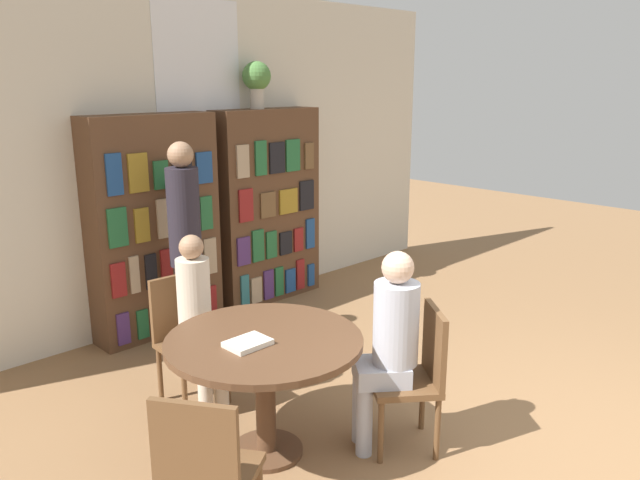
% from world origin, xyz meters
% --- Properties ---
extents(ground_plane, '(16.00, 16.00, 0.00)m').
position_xyz_m(ground_plane, '(0.00, 0.00, 0.00)').
color(ground_plane, olive).
extents(wall_back, '(6.40, 0.07, 3.00)m').
position_xyz_m(wall_back, '(0.00, 3.87, 1.51)').
color(wall_back, beige).
rests_on(wall_back, ground_plane).
extents(bookshelf_left, '(1.15, 0.34, 1.93)m').
position_xyz_m(bookshelf_left, '(-0.64, 3.67, 0.96)').
color(bookshelf_left, brown).
rests_on(bookshelf_left, ground_plane).
extents(bookshelf_right, '(1.15, 0.34, 1.93)m').
position_xyz_m(bookshelf_right, '(0.64, 3.67, 0.96)').
color(bookshelf_right, brown).
rests_on(bookshelf_right, ground_plane).
extents(flower_vase, '(0.27, 0.27, 0.44)m').
position_xyz_m(flower_vase, '(0.54, 3.68, 2.20)').
color(flower_vase, '#B7AD9E').
rests_on(flower_vase, bookshelf_right).
extents(reading_table, '(1.16, 1.16, 0.75)m').
position_xyz_m(reading_table, '(-1.18, 1.54, 0.62)').
color(reading_table, brown).
rests_on(reading_table, ground_plane).
extents(chair_near_camera, '(0.55, 0.55, 0.89)m').
position_xyz_m(chair_near_camera, '(-1.95, 1.04, 0.50)').
color(chair_near_camera, brown).
rests_on(chair_near_camera, ground_plane).
extents(chair_left_side, '(0.42, 0.42, 0.89)m').
position_xyz_m(chair_left_side, '(-1.14, 2.46, 0.50)').
color(chair_left_side, brown).
rests_on(chair_left_side, ground_plane).
extents(chair_far_side, '(0.56, 0.56, 0.89)m').
position_xyz_m(chair_far_side, '(-0.47, 0.97, 0.50)').
color(chair_far_side, brown).
rests_on(chair_far_side, ground_plane).
extents(seated_reader_left, '(0.24, 0.36, 1.22)m').
position_xyz_m(seated_reader_left, '(-1.15, 2.27, 0.67)').
color(seated_reader_left, beige).
rests_on(seated_reader_left, ground_plane).
extents(seated_reader_right, '(0.42, 0.41, 1.25)m').
position_xyz_m(seated_reader_right, '(-0.61, 1.08, 0.72)').
color(seated_reader_right, '#B2B7C6').
rests_on(seated_reader_right, ground_plane).
extents(librarian_standing, '(0.26, 0.53, 1.74)m').
position_xyz_m(librarian_standing, '(-0.65, 3.17, 1.05)').
color(librarian_standing, '#28232D').
rests_on(librarian_standing, ground_plane).
extents(open_book_on_table, '(0.24, 0.18, 0.03)m').
position_xyz_m(open_book_on_table, '(-1.32, 1.52, 0.77)').
color(open_book_on_table, silver).
rests_on(open_book_on_table, reading_table).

